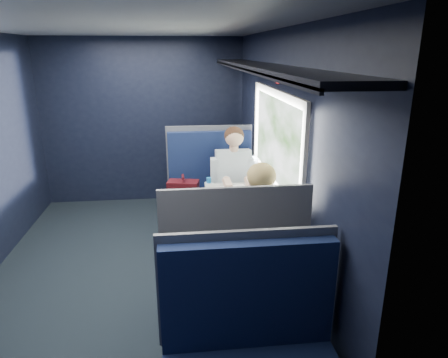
{
  "coord_description": "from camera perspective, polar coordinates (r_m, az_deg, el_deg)",
  "views": [
    {
      "loc": [
        0.49,
        -3.58,
        2.11
      ],
      "look_at": [
        0.9,
        0.0,
        0.95
      ],
      "focal_mm": 32.0,
      "sensor_mm": 36.0,
      "label": 1
    }
  ],
  "objects": [
    {
      "name": "laptop",
      "position": [
        4.02,
        5.38,
        -1.14
      ],
      "size": [
        0.32,
        0.38,
        0.25
      ],
      "color": "silver",
      "rests_on": "table"
    },
    {
      "name": "seat_bay_near",
      "position": [
        4.77,
        -1.98,
        -2.87
      ],
      "size": [
        1.04,
        0.62,
        1.26
      ],
      "color": "#0C1639",
      "rests_on": "ground"
    },
    {
      "name": "man",
      "position": [
        4.55,
        1.5,
        -0.0
      ],
      "size": [
        0.53,
        0.56,
        1.32
      ],
      "color": "black",
      "rests_on": "ground"
    },
    {
      "name": "seat_bay_far",
      "position": [
        3.22,
        0.92,
        -14.0
      ],
      "size": [
        1.04,
        0.62,
        1.26
      ],
      "color": "#0C1639",
      "rests_on": "ground"
    },
    {
      "name": "ground",
      "position": [
        4.19,
        -12.64,
        -12.96
      ],
      "size": [
        2.8,
        4.2,
        0.01
      ],
      "primitive_type": "cube",
      "color": "black"
    },
    {
      "name": "woman",
      "position": [
        3.25,
        4.97,
        -7.42
      ],
      "size": [
        0.53,
        0.56,
        1.32
      ],
      "color": "black",
      "rests_on": "ground"
    },
    {
      "name": "papers",
      "position": [
        3.89,
        1.15,
        -2.79
      ],
      "size": [
        0.66,
        0.83,
        0.01
      ],
      "primitive_type": "cube",
      "rotation": [
        0.0,
        0.0,
        0.21
      ],
      "color": "white",
      "rests_on": "table"
    },
    {
      "name": "seat_row_front",
      "position": [
        5.66,
        -2.58,
        0.33
      ],
      "size": [
        1.04,
        0.51,
        1.16
      ],
      "color": "#0C1639",
      "rests_on": "ground"
    },
    {
      "name": "cup",
      "position": [
        4.32,
        4.74,
        -0.08
      ],
      "size": [
        0.07,
        0.07,
        0.1
      ],
      "primitive_type": "cylinder",
      "color": "white",
      "rests_on": "table"
    },
    {
      "name": "bottle_small",
      "position": [
        4.06,
        5.74,
        -0.55
      ],
      "size": [
        0.06,
        0.06,
        0.21
      ],
      "color": "silver",
      "rests_on": "table"
    },
    {
      "name": "room_shell",
      "position": [
        3.67,
        -13.85,
        7.37
      ],
      "size": [
        3.0,
        4.4,
        2.4
      ],
      "color": "black",
      "rests_on": "ground"
    },
    {
      "name": "table",
      "position": [
        3.9,
        1.94,
        -3.94
      ],
      "size": [
        0.62,
        1.0,
        0.74
      ],
      "color": "#54565E",
      "rests_on": "ground"
    }
  ]
}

